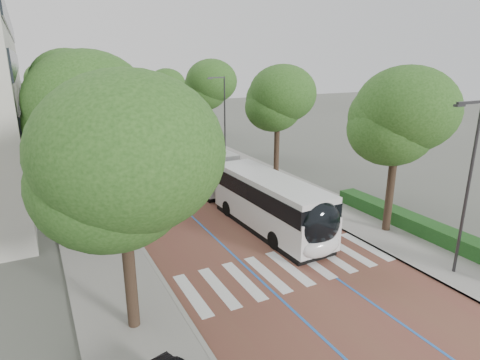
# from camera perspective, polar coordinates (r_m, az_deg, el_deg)

# --- Properties ---
(ground) EXTENTS (160.00, 160.00, 0.00)m
(ground) POSITION_cam_1_polar(r_m,az_deg,el_deg) (19.20, 8.21, -13.74)
(ground) COLOR #51544C
(ground) RESTS_ON ground
(road) EXTENTS (11.00, 140.00, 0.02)m
(road) POSITION_cam_1_polar(r_m,az_deg,el_deg) (55.03, -16.81, 6.01)
(road) COLOR brown
(road) RESTS_ON ground
(sidewalk_left) EXTENTS (4.00, 140.00, 0.12)m
(sidewalk_left) POSITION_cam_1_polar(r_m,az_deg,el_deg) (54.18, -24.62, 5.08)
(sidewalk_left) COLOR gray
(sidewalk_left) RESTS_ON ground
(sidewalk_right) EXTENTS (4.00, 140.00, 0.12)m
(sidewalk_right) POSITION_cam_1_polar(r_m,az_deg,el_deg) (56.86, -9.36, 6.89)
(sidewalk_right) COLOR gray
(sidewalk_right) RESTS_ON ground
(kerb_left) EXTENTS (0.20, 140.00, 0.14)m
(kerb_left) POSITION_cam_1_polar(r_m,az_deg,el_deg) (54.30, -22.63, 5.34)
(kerb_left) COLOR gray
(kerb_left) RESTS_ON ground
(kerb_right) EXTENTS (0.20, 140.00, 0.14)m
(kerb_right) POSITION_cam_1_polar(r_m,az_deg,el_deg) (56.30, -11.21, 6.69)
(kerb_right) COLOR gray
(kerb_right) RESTS_ON ground
(zebra_crossing) EXTENTS (10.55, 3.60, 0.01)m
(zebra_crossing) POSITION_cam_1_polar(r_m,az_deg,el_deg) (19.99, 6.99, -12.28)
(zebra_crossing) COLOR silver
(zebra_crossing) RESTS_ON ground
(lane_line_left) EXTENTS (0.12, 126.00, 0.01)m
(lane_line_left) POSITION_cam_1_polar(r_m,az_deg,el_deg) (54.77, -18.46, 5.83)
(lane_line_left) COLOR #245FB5
(lane_line_left) RESTS_ON road
(lane_line_right) EXTENTS (0.12, 126.00, 0.01)m
(lane_line_right) POSITION_cam_1_polar(r_m,az_deg,el_deg) (55.34, -15.19, 6.21)
(lane_line_right) COLOR #245FB5
(lane_line_right) RESTS_ON road
(hedge) EXTENTS (1.20, 14.00, 0.80)m
(hedge) POSITION_cam_1_polar(r_m,az_deg,el_deg) (24.94, 25.67, -6.54)
(hedge) COLOR #174016
(hedge) RESTS_ON sidewalk_right
(streetlight_near) EXTENTS (1.82, 0.20, 8.00)m
(streetlight_near) POSITION_cam_1_polar(r_m,az_deg,el_deg) (20.07, 29.63, 0.48)
(streetlight_near) COLOR #2F2F32
(streetlight_near) RESTS_ON sidewalk_right
(streetlight_far) EXTENTS (1.82, 0.20, 8.00)m
(streetlight_far) POSITION_cam_1_polar(r_m,az_deg,el_deg) (39.25, -2.43, 9.70)
(streetlight_far) COLOR #2F2F32
(streetlight_far) RESTS_ON sidewalk_right
(lamp_post_left) EXTENTS (0.14, 0.14, 8.00)m
(lamp_post_left) POSITION_cam_1_polar(r_m,az_deg,el_deg) (22.31, -16.80, 1.60)
(lamp_post_left) COLOR #2F2F32
(lamp_post_left) RESTS_ON sidewalk_left
(trees_left) EXTENTS (6.36, 61.14, 9.84)m
(trees_left) POSITION_cam_1_polar(r_m,az_deg,el_deg) (36.48, -24.06, 10.49)
(trees_left) COLOR black
(trees_left) RESTS_ON ground
(trees_right) EXTENTS (5.58, 47.46, 9.14)m
(trees_right) POSITION_cam_1_polar(r_m,az_deg,el_deg) (39.62, -1.06, 11.93)
(trees_right) COLOR black
(trees_right) RESTS_ON ground
(lead_bus) EXTENTS (3.07, 18.46, 3.20)m
(lead_bus) POSITION_cam_1_polar(r_m,az_deg,el_deg) (26.55, -0.33, -0.86)
(lead_bus) COLOR black
(lead_bus) RESTS_ON ground
(bus_queued_0) EXTENTS (3.12, 12.51, 3.20)m
(bus_queued_0) POSITION_cam_1_polar(r_m,az_deg,el_deg) (41.65, -9.95, 5.43)
(bus_queued_0) COLOR silver
(bus_queued_0) RESTS_ON ground
(bus_queued_1) EXTENTS (3.15, 12.51, 3.20)m
(bus_queued_1) POSITION_cam_1_polar(r_m,az_deg,el_deg) (53.36, -14.97, 7.60)
(bus_queued_1) COLOR silver
(bus_queued_1) RESTS_ON ground
(bus_queued_2) EXTENTS (2.79, 12.45, 3.20)m
(bus_queued_2) POSITION_cam_1_polar(r_m,az_deg,el_deg) (65.44, -17.39, 9.03)
(bus_queued_2) COLOR silver
(bus_queued_2) RESTS_ON ground
(bus_queued_3) EXTENTS (3.16, 12.51, 3.20)m
(bus_queued_3) POSITION_cam_1_polar(r_m,az_deg,el_deg) (78.97, -19.19, 10.09)
(bus_queued_3) COLOR silver
(bus_queued_3) RESTS_ON ground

